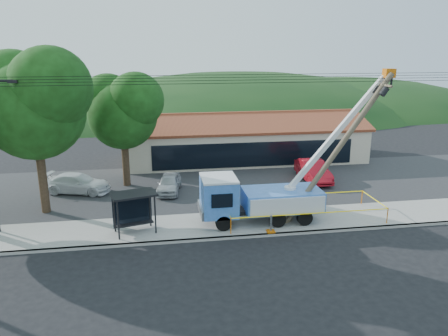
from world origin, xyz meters
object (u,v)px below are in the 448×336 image
bus_shelter (133,203)px  car_white (78,194)px  utility_truck (258,196)px  car_red (313,181)px  car_silver (169,193)px  leaning_pole (343,143)px

bus_shelter → car_white: 9.41m
bus_shelter → utility_truck: bearing=-12.1°
utility_truck → car_red: size_ratio=2.34×
bus_shelter → car_silver: bearing=57.0°
car_red → car_white: bearing=-178.8°
bus_shelter → car_white: bus_shelter is taller
car_silver → car_red: size_ratio=0.80×
car_silver → car_white: (-6.78, 0.98, 0.00)m
utility_truck → leaning_pole: size_ratio=1.27×
utility_truck → car_silver: bearing=127.9°
utility_truck → leaning_pole: bearing=-6.1°
car_silver → car_red: (11.71, 1.06, 0.00)m
leaning_pole → car_white: 19.58m
leaning_pole → car_white: size_ratio=1.86×
bus_shelter → car_red: (14.02, 8.13, -1.93)m
utility_truck → car_white: 14.36m
utility_truck → car_white: bearing=147.3°
car_silver → car_red: 11.76m
leaning_pole → car_silver: (-10.24, 7.25, -5.11)m
bus_shelter → car_silver: size_ratio=0.71×
utility_truck → car_white: (-12.00, 7.69, -1.78)m
utility_truck → car_red: utility_truck is taller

